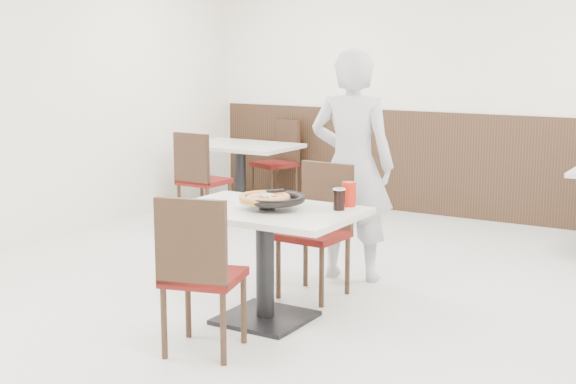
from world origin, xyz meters
The scene contains 19 objects.
floor centered at (0.00, 0.00, 0.00)m, with size 7.00×7.00×0.00m, color beige.
wall_back centered at (0.00, 3.50, 1.40)m, with size 6.00×0.04×2.80m, color white.
wainscot_back centered at (0.00, 3.48, 0.55)m, with size 5.90×0.03×1.10m, color black.
main_table centered at (-0.01, -0.31, 0.38)m, with size 1.20×0.80×0.75m, color silver, non-canonical shape.
chair_near centered at (-0.02, -0.94, 0.47)m, with size 0.42×0.42×0.95m, color black, non-canonical shape.
chair_far centered at (0.00, 0.31, 0.47)m, with size 0.42×0.42×0.95m, color black, non-canonical shape.
trivet centered at (0.01, -0.31, 0.77)m, with size 0.11×0.11×0.04m, color black.
pizza_pan centered at (0.04, -0.29, 0.79)m, with size 0.33×0.33×0.01m, color black.
pizza centered at (0.00, -0.33, 0.81)m, with size 0.32×0.32×0.02m, color #C3813C.
pizza_server centered at (0.02, -0.32, 0.84)m, with size 0.08×0.11×0.00m, color white.
napkin centered at (-0.46, -0.42, 0.75)m, with size 0.16×0.16×0.00m, color white.
side_plate centered at (-0.42, -0.41, 0.76)m, with size 0.20×0.20×0.01m, color white.
fork centered at (-0.39, -0.41, 0.77)m, with size 0.01×0.14×0.00m, color white.
cola_glass centered at (0.42, -0.11, 0.81)m, with size 0.07×0.07×0.13m, color black.
red_cup centered at (0.42, 0.04, 0.83)m, with size 0.09×0.09×0.16m, color #B2180A.
diner_person centered at (0.02, 0.86, 0.88)m, with size 0.65×0.42×1.77m, color silver.
bg_table_left centered at (-2.13, 2.48, 0.38)m, with size 1.20×0.80×0.75m, color silver, non-canonical shape.
bg_chair_left_near centered at (-2.08, 1.78, 0.47)m, with size 0.42×0.42×0.95m, color black, non-canonical shape.
bg_chair_left_far centered at (-2.11, 3.15, 0.47)m, with size 0.42×0.42×0.95m, color black, non-canonical shape.
Camera 1 is at (2.73, -4.54, 1.77)m, focal length 50.00 mm.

